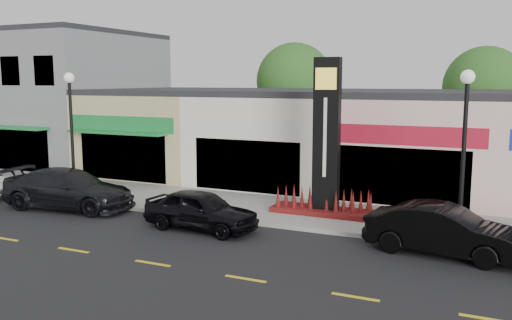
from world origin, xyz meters
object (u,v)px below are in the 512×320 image
Objects in this scene: car_black_conv at (444,231)px; pylon_sign at (326,160)px; lamp_east_near at (464,139)px; car_black_sedan at (201,210)px; lamp_west_near at (71,122)px; car_dark_sedan at (69,189)px.

pylon_sign is at bearing 66.44° from car_black_conv.
car_black_sedan is at bearing -168.26° from lamp_east_near.
lamp_west_near is 0.96× the size of car_dark_sedan.
car_black_sedan is 0.91× the size of car_black_conv.
lamp_east_near is 0.91× the size of pylon_sign.
pylon_sign is (11.00, 1.70, -1.20)m from lamp_west_near.
car_dark_sedan is at bearing 98.49° from car_black_conv.
lamp_west_near reaches higher than car_dark_sedan.
car_dark_sedan reaches higher than car_black_sedan.
car_dark_sedan reaches higher than car_black_conv.
car_black_conv is (8.17, 0.60, 0.05)m from car_black_sedan.
car_black_sedan is at bearing -13.38° from lamp_west_near.
lamp_east_near is at bearing -9.12° from car_black_conv.
car_black_sedan is at bearing -135.55° from pylon_sign.
car_dark_sedan is (-15.16, -1.24, -2.65)m from lamp_east_near.
car_black_conv is at bearing -95.65° from car_dark_sedan.
pylon_sign reaches higher than lamp_west_near.
lamp_west_near is at bearing 28.22° from car_dark_sedan.
pylon_sign reaches higher than car_dark_sedan.
car_dark_sedan is at bearing -175.32° from lamp_east_near.
pylon_sign is 5.20m from car_black_sedan.
car_black_sedan is (7.46, -1.77, -2.76)m from lamp_west_near.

